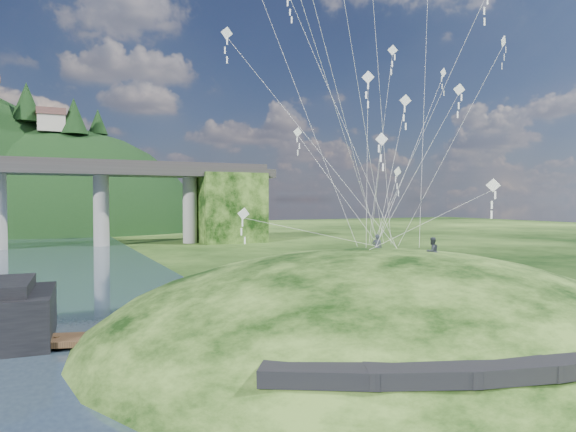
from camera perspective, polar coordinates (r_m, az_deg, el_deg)
name	(u,v)px	position (r m, az deg, el deg)	size (l,w,h in m)	color
ground	(268,360)	(26.66, -2.27, -15.73)	(320.00, 320.00, 0.00)	black
grass_hill	(376,358)	(32.54, 9.78, -15.24)	(36.00, 32.00, 13.00)	black
footpath	(542,352)	(22.96, 26.37, -13.40)	(22.29, 5.84, 0.83)	black
wooden_dock	(163,336)	(30.18, -13.75, -12.87)	(13.12, 5.74, 0.93)	#3A2617
kite_flyers	(414,236)	(32.81, 13.86, -2.19)	(2.53, 4.03, 1.79)	#292E37
kite_swarm	(369,39)	(35.12, 8.95, 18.90)	(19.09, 12.83, 21.57)	white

